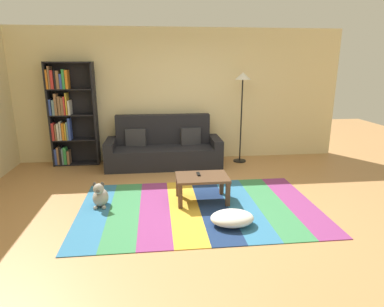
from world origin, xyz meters
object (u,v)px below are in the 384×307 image
(standing_lamp, at_px, (242,88))
(bookshelf, at_px, (67,114))
(couch, at_px, (164,149))
(tv_remote, at_px, (198,174))
(dog, at_px, (100,196))
(coffee_table, at_px, (202,180))
(pouf, at_px, (232,218))

(standing_lamp, bearing_deg, bookshelf, 176.77)
(couch, bearing_deg, tv_remote, -75.62)
(bookshelf, height_order, tv_remote, bookshelf)
(bookshelf, xyz_separation_m, dog, (0.91, -2.18, -0.87))
(couch, xyz_separation_m, coffee_table, (0.51, -1.88, -0.01))
(pouf, bearing_deg, tv_remote, 109.96)
(couch, relative_size, tv_remote, 15.07)
(pouf, distance_m, tv_remote, 0.99)
(bookshelf, xyz_separation_m, standing_lamp, (3.47, -0.20, 0.50))
(tv_remote, bearing_deg, couch, 103.88)
(bookshelf, relative_size, dog, 5.12)
(coffee_table, relative_size, pouf, 1.38)
(couch, xyz_separation_m, pouf, (0.78, -2.68, -0.23))
(couch, bearing_deg, standing_lamp, 3.05)
(pouf, relative_size, standing_lamp, 0.30)
(pouf, xyz_separation_m, standing_lamp, (0.81, 2.77, 1.43))
(couch, bearing_deg, bookshelf, 171.50)
(bookshelf, xyz_separation_m, pouf, (2.66, -2.97, -0.93))
(couch, xyz_separation_m, dog, (-0.97, -1.90, -0.18))
(couch, height_order, tv_remote, couch)
(pouf, bearing_deg, bookshelf, 131.91)
(standing_lamp, bearing_deg, couch, -176.95)
(pouf, xyz_separation_m, tv_remote, (-0.32, 0.88, 0.31))
(coffee_table, bearing_deg, couch, 105.16)
(dog, height_order, standing_lamp, standing_lamp)
(bookshelf, height_order, dog, bookshelf)
(bookshelf, xyz_separation_m, coffee_table, (2.39, -2.16, -0.70))
(coffee_table, xyz_separation_m, pouf, (0.27, -0.81, -0.23))
(couch, distance_m, pouf, 2.81)
(dog, xyz_separation_m, standing_lamp, (2.57, 1.99, 1.37))
(couch, distance_m, tv_remote, 1.86)
(couch, relative_size, standing_lamp, 1.23)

